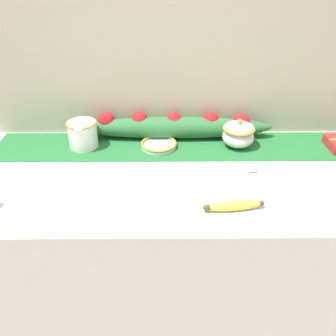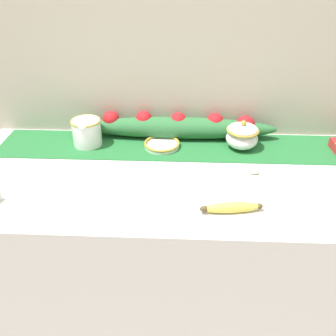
{
  "view_description": "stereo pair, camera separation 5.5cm",
  "coord_description": "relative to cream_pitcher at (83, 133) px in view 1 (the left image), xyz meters",
  "views": [
    {
      "loc": [
        -0.03,
        -1.11,
        1.63
      ],
      "look_at": [
        -0.03,
        -0.04,
        0.98
      ],
      "focal_mm": 40.0,
      "sensor_mm": 36.0,
      "label": 1
    },
    {
      "loc": [
        0.02,
        -1.1,
        1.63
      ],
      "look_at": [
        -0.03,
        -0.04,
        0.98
      ],
      "focal_mm": 40.0,
      "sensor_mm": 36.0,
      "label": 2
    }
  ],
  "objects": [
    {
      "name": "table_runner",
      "position": [
        0.36,
        -0.0,
        -0.06
      ],
      "size": [
        1.41,
        0.24,
        0.0
      ],
      "primitive_type": "cube",
      "color": "#236B33",
      "rests_on": "countertop"
    },
    {
      "name": "small_dish",
      "position": [
        0.3,
        -0.01,
        -0.05
      ],
      "size": [
        0.14,
        0.14,
        0.02
      ],
      "color": "white",
      "rests_on": "countertop"
    },
    {
      "name": "sugar_bowl",
      "position": [
        0.61,
        -0.0,
        -0.01
      ],
      "size": [
        0.13,
        0.13,
        0.12
      ],
      "color": "white",
      "rests_on": "countertop"
    },
    {
      "name": "countertop",
      "position": [
        0.36,
        -0.2,
        -0.52
      ],
      "size": [
        1.54,
        0.66,
        0.93
      ],
      "primitive_type": "cube",
      "color": "silver",
      "rests_on": "ground_plane"
    },
    {
      "name": "poinsettia_garland",
      "position": [
        0.36,
        0.08,
        -0.01
      ],
      "size": [
        0.8,
        0.1,
        0.11
      ],
      "color": "#2D6B38",
      "rests_on": "countertop"
    },
    {
      "name": "banana",
      "position": [
        0.53,
        -0.41,
        -0.04
      ],
      "size": [
        0.19,
        0.06,
        0.03
      ],
      "rotation": [
        0.0,
        0.0,
        0.12
      ],
      "color": "#DBCC4C",
      "rests_on": "countertop"
    },
    {
      "name": "spoon",
      "position": [
        0.62,
        -0.19,
        -0.06
      ],
      "size": [
        0.16,
        0.04,
        0.01
      ],
      "rotation": [
        0.0,
        0.0,
        -0.15
      ],
      "color": "#A89E89",
      "rests_on": "countertop"
    },
    {
      "name": "ground_plane",
      "position": [
        0.36,
        -0.2,
        -0.99
      ],
      "size": [
        12.0,
        12.0,
        0.0
      ],
      "primitive_type": "plane",
      "color": "gray"
    },
    {
      "name": "cream_pitcher",
      "position": [
        0.0,
        0.0,
        0.0
      ],
      "size": [
        0.12,
        0.14,
        0.11
      ],
      "color": "white",
      "rests_on": "countertop"
    },
    {
      "name": "back_wall",
      "position": [
        0.36,
        0.15,
        0.21
      ],
      "size": [
        2.34,
        0.04,
        2.4
      ],
      "primitive_type": "cube",
      "color": "#B7AD99",
      "rests_on": "ground_plane"
    }
  ]
}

